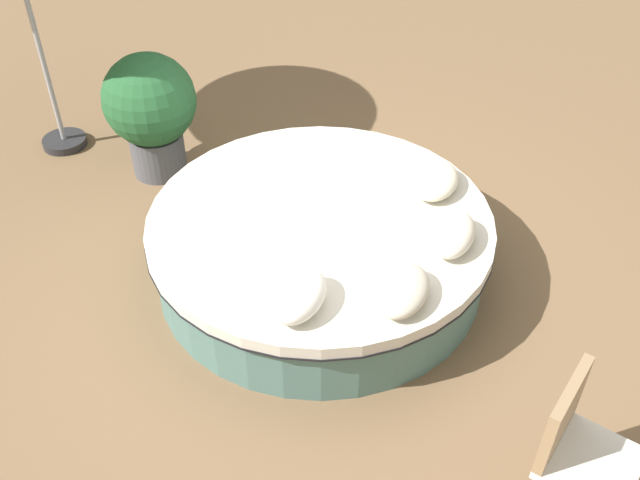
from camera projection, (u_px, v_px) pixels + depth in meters
The scene contains 8 objects.
ground_plane at pixel (320, 272), 5.89m from camera, with size 16.00×16.00×0.00m, color brown.
round_bed at pixel (320, 245), 5.70m from camera, with size 2.70×2.70×0.58m.
throw_pillow_0 at pixel (298, 296), 4.72m from camera, with size 0.53×0.35×0.21m, color white.
throw_pillow_1 at pixel (402, 290), 4.78m from camera, with size 0.54×0.35×0.17m, color beige.
throw_pillow_2 at pixel (453, 234), 5.22m from camera, with size 0.54×0.31×0.19m, color silver.
throw_pillow_3 at pixel (435, 181), 5.75m from camera, with size 0.55×0.37×0.17m, color beige.
patio_chair at pixel (577, 443), 3.99m from camera, with size 0.62×0.60×0.98m.
planter at pixel (151, 108), 6.57m from camera, with size 0.86×0.86×1.21m.
Camera 1 is at (-4.01, -1.64, 4.00)m, focal length 40.24 mm.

